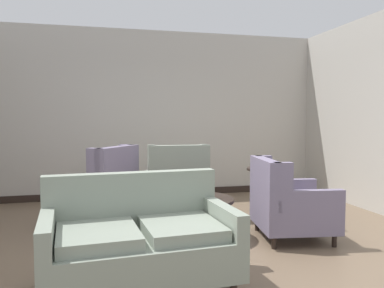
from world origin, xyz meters
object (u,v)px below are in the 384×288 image
(porcelain_vase, at_px, (198,185))
(side_table, at_px, (266,189))
(armchair_back_corner, at_px, (100,194))
(coffee_table, at_px, (197,205))
(armchair_near_sideboard, at_px, (177,187))
(settee, at_px, (139,241))
(armchair_far_left, at_px, (287,204))

(porcelain_vase, bearing_deg, side_table, 25.44)
(armchair_back_corner, bearing_deg, coffee_table, 91.09)
(coffee_table, distance_m, armchair_near_sideboard, 1.05)
(armchair_near_sideboard, xyz_separation_m, side_table, (1.16, -0.53, 0.01))
(coffee_table, height_order, porcelain_vase, porcelain_vase)
(settee, bearing_deg, side_table, 37.44)
(coffee_table, height_order, armchair_far_left, armchair_far_left)
(armchair_far_left, bearing_deg, armchair_near_sideboard, 47.33)
(porcelain_vase, bearing_deg, armchair_back_corner, 145.04)
(side_table, bearing_deg, porcelain_vase, -154.56)
(coffee_table, height_order, armchair_near_sideboard, armchair_near_sideboard)
(armchair_back_corner, xyz_separation_m, side_table, (2.24, -0.26, 0.01))
(coffee_table, bearing_deg, armchair_far_left, -14.39)
(armchair_back_corner, bearing_deg, side_table, 119.54)
(armchair_near_sideboard, height_order, armchair_far_left, armchair_near_sideboard)
(armchair_far_left, bearing_deg, side_table, 1.75)
(settee, relative_size, side_table, 2.18)
(armchair_near_sideboard, distance_m, armchair_far_left, 1.70)
(armchair_back_corner, bearing_deg, settee, 45.01)
(coffee_table, bearing_deg, armchair_back_corner, 144.82)
(armchair_back_corner, relative_size, side_table, 1.63)
(porcelain_vase, distance_m, settee, 1.48)
(coffee_table, relative_size, porcelain_vase, 2.61)
(coffee_table, xyz_separation_m, side_table, (1.13, 0.52, 0.05))
(porcelain_vase, xyz_separation_m, armchair_back_corner, (-1.13, 0.79, -0.20))
(porcelain_vase, relative_size, side_table, 0.46)
(coffee_table, relative_size, armchair_back_corner, 0.73)
(settee, height_order, armchair_far_left, armchair_far_left)
(coffee_table, bearing_deg, armchair_near_sideboard, 91.81)
(settee, xyz_separation_m, armchair_back_corner, (-0.31, 2.00, 0.03))
(porcelain_vase, bearing_deg, armchair_near_sideboard, 92.85)
(porcelain_vase, relative_size, armchair_far_left, 0.35)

